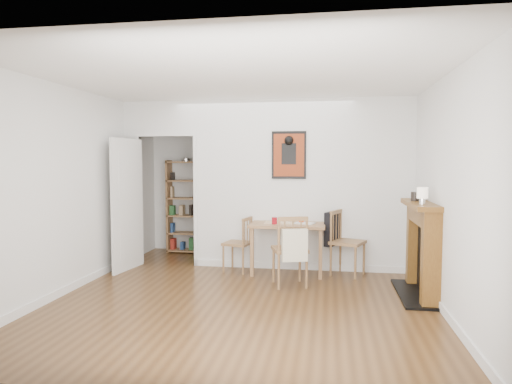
% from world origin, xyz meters
% --- Properties ---
extents(ground, '(5.20, 5.20, 0.00)m').
position_xyz_m(ground, '(0.00, 0.00, 0.00)').
color(ground, '#53361B').
rests_on(ground, ground).
extents(room_shell, '(5.20, 5.20, 5.20)m').
position_xyz_m(room_shell, '(0.10, 1.34, 1.30)').
color(room_shell, silver).
rests_on(room_shell, ground).
extents(dining_table, '(1.09, 0.70, 0.75)m').
position_xyz_m(dining_table, '(0.41, 1.10, 0.66)').
color(dining_table, olive).
rests_on(dining_table, ground).
extents(chair_left, '(0.50, 0.50, 0.83)m').
position_xyz_m(chair_left, '(-0.35, 1.10, 0.41)').
color(chair_left, olive).
rests_on(chair_left, ground).
extents(chair_right, '(0.66, 0.62, 0.95)m').
position_xyz_m(chair_right, '(1.26, 1.11, 0.49)').
color(chair_right, olive).
rests_on(chair_right, ground).
extents(chair_front, '(0.60, 0.64, 0.95)m').
position_xyz_m(chair_front, '(0.50, 0.42, 0.48)').
color(chair_front, olive).
rests_on(chair_front, ground).
extents(bookshelf, '(0.70, 0.28, 1.67)m').
position_xyz_m(bookshelf, '(-1.54, 2.35, 0.83)').
color(bookshelf, olive).
rests_on(bookshelf, ground).
extents(fireplace, '(0.45, 1.25, 1.16)m').
position_xyz_m(fireplace, '(2.16, 0.25, 0.62)').
color(fireplace, brown).
rests_on(fireplace, ground).
extents(red_glass, '(0.08, 0.08, 0.10)m').
position_xyz_m(red_glass, '(0.23, 0.98, 0.80)').
color(red_glass, maroon).
rests_on(red_glass, dining_table).
extents(orange_fruit, '(0.09, 0.09, 0.09)m').
position_xyz_m(orange_fruit, '(0.60, 1.16, 0.79)').
color(orange_fruit, '#D6410B').
rests_on(orange_fruit, dining_table).
extents(placemat, '(0.43, 0.33, 0.00)m').
position_xyz_m(placemat, '(0.28, 1.11, 0.75)').
color(placemat, beige).
rests_on(placemat, dining_table).
extents(notebook, '(0.33, 0.28, 0.01)m').
position_xyz_m(notebook, '(0.66, 1.09, 0.75)').
color(notebook, silver).
rests_on(notebook, dining_table).
extents(mantel_lamp, '(0.13, 0.13, 0.20)m').
position_xyz_m(mantel_lamp, '(2.07, -0.07, 1.28)').
color(mantel_lamp, silver).
rests_on(mantel_lamp, fireplace).
extents(ceramic_jar_a, '(0.10, 0.10, 0.12)m').
position_xyz_m(ceramic_jar_a, '(2.07, 0.39, 1.22)').
color(ceramic_jar_a, black).
rests_on(ceramic_jar_a, fireplace).
extents(ceramic_jar_b, '(0.08, 0.08, 0.10)m').
position_xyz_m(ceramic_jar_b, '(2.16, 0.53, 1.21)').
color(ceramic_jar_b, black).
rests_on(ceramic_jar_b, fireplace).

